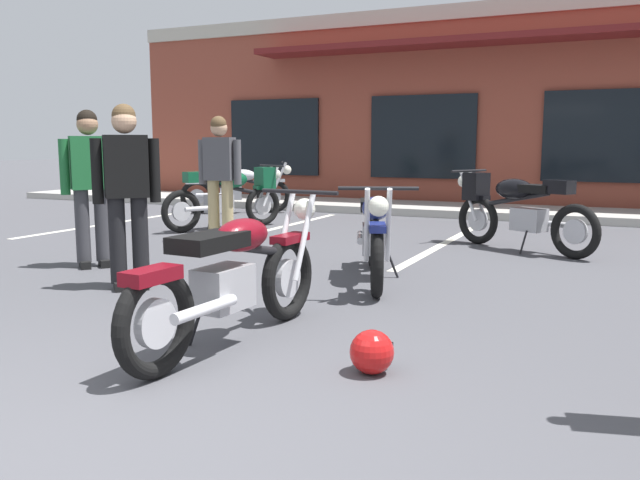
{
  "coord_description": "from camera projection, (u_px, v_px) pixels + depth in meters",
  "views": [
    {
      "loc": [
        2.19,
        -1.8,
        1.33
      ],
      "look_at": [
        -0.06,
        3.04,
        0.55
      ],
      "focal_mm": 37.42,
      "sensor_mm": 36.0,
      "label": 1
    }
  ],
  "objects": [
    {
      "name": "person_by_back_row",
      "position": [
        90.0,
        179.0,
        7.07
      ],
      "size": [
        0.46,
        0.53,
        1.68
      ],
      "color": "black",
      "rests_on": "ground_plane"
    },
    {
      "name": "helmet_on_pavement",
      "position": [
        372.0,
        352.0,
        3.86
      ],
      "size": [
        0.26,
        0.26,
        0.26
      ],
      "color": "#B71414",
      "rests_on": "ground_plane"
    },
    {
      "name": "painted_stall_lines",
      "position": [
        449.0,
        241.0,
        9.08
      ],
      "size": [
        11.3,
        4.8,
        0.01
      ],
      "color": "silver",
      "rests_on": "ground_plane"
    },
    {
      "name": "person_in_shorts_foreground",
      "position": [
        220.0,
        172.0,
        8.75
      ],
      "size": [
        0.61,
        0.32,
        1.68
      ],
      "color": "black",
      "rests_on": "ground_plane"
    },
    {
      "name": "motorcycle_blue_standard",
      "position": [
        516.0,
        208.0,
        8.28
      ],
      "size": [
        1.9,
        1.29,
        0.98
      ],
      "color": "black",
      "rests_on": "ground_plane"
    },
    {
      "name": "sidewalk_kerb",
      "position": [
        497.0,
        212.0,
        12.3
      ],
      "size": [
        22.0,
        1.8,
        0.14
      ],
      "primitive_type": "cube",
      "color": "#A8A59E",
      "rests_on": "ground_plane"
    },
    {
      "name": "ground_plane",
      "position": [
        347.0,
        296.0,
        5.84
      ],
      "size": [
        80.0,
        80.0,
        0.0
      ],
      "primitive_type": "plane",
      "color": "#47474C"
    },
    {
      "name": "motorcycle_foreground_classic",
      "position": [
        233.0,
        276.0,
        4.39
      ],
      "size": [
        0.66,
        2.11,
        0.98
      ],
      "color": "black",
      "rests_on": "ground_plane"
    },
    {
      "name": "person_in_black_shirt",
      "position": [
        127.0,
        185.0,
        6.01
      ],
      "size": [
        0.49,
        0.5,
        1.68
      ],
      "color": "black",
      "rests_on": "ground_plane"
    },
    {
      "name": "motorcycle_black_cruiser",
      "position": [
        230.0,
        195.0,
        10.36
      ],
      "size": [
        1.23,
        1.94,
        0.98
      ],
      "color": "black",
      "rests_on": "ground_plane"
    },
    {
      "name": "brick_storefront_building",
      "position": [
        531.0,
        113.0,
        15.57
      ],
      "size": [
        17.42,
        6.78,
        4.05
      ],
      "color": "brown",
      "rests_on": "ground_plane"
    },
    {
      "name": "motorcycle_green_cafe_racer",
      "position": [
        237.0,
        189.0,
        12.62
      ],
      "size": [
        1.91,
        1.28,
        0.98
      ],
      "color": "black",
      "rests_on": "ground_plane"
    },
    {
      "name": "motorcycle_red_sportbike",
      "position": [
        375.0,
        234.0,
        6.4
      ],
      "size": [
        1.07,
        2.01,
        0.98
      ],
      "color": "black",
      "rests_on": "ground_plane"
    }
  ]
}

